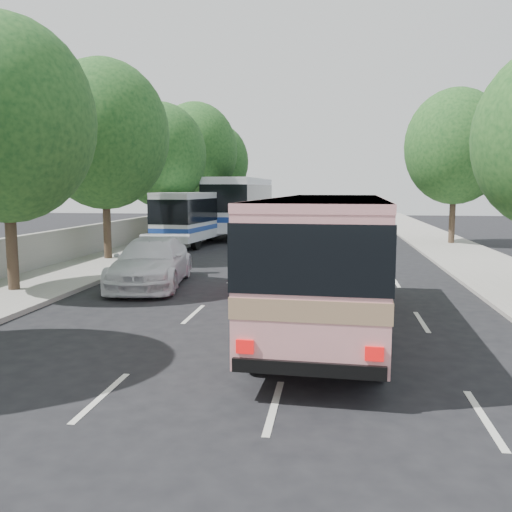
% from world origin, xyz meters
% --- Properties ---
extents(ground, '(120.00, 120.00, 0.00)m').
position_xyz_m(ground, '(0.00, 0.00, 0.00)').
color(ground, black).
rests_on(ground, ground).
extents(sidewalk_left, '(4.00, 90.00, 0.15)m').
position_xyz_m(sidewalk_left, '(-8.50, 20.00, 0.07)').
color(sidewalk_left, '#9E998E').
rests_on(sidewalk_left, ground).
extents(sidewalk_right, '(4.00, 90.00, 0.12)m').
position_xyz_m(sidewalk_right, '(8.50, 20.00, 0.06)').
color(sidewalk_right, '#9E998E').
rests_on(sidewalk_right, ground).
extents(low_wall, '(0.30, 90.00, 1.50)m').
position_xyz_m(low_wall, '(-10.30, 20.00, 0.90)').
color(low_wall, '#9E998E').
rests_on(low_wall, sidewalk_left).
extents(tree_left_b, '(5.70, 5.70, 8.88)m').
position_xyz_m(tree_left_b, '(-8.42, 5.94, 5.82)').
color(tree_left_b, '#38281E').
rests_on(tree_left_b, ground).
extents(tree_left_c, '(6.00, 6.00, 9.35)m').
position_xyz_m(tree_left_c, '(-8.62, 13.94, 6.12)').
color(tree_left_c, '#38281E').
rests_on(tree_left_c, ground).
extents(tree_left_d, '(5.52, 5.52, 8.60)m').
position_xyz_m(tree_left_d, '(-8.52, 21.94, 5.63)').
color(tree_left_d, '#38281E').
rests_on(tree_left_d, ground).
extents(tree_left_e, '(6.30, 6.30, 9.82)m').
position_xyz_m(tree_left_e, '(-8.42, 29.94, 6.43)').
color(tree_left_e, '#38281E').
rests_on(tree_left_e, ground).
extents(tree_left_f, '(5.88, 5.88, 9.16)m').
position_xyz_m(tree_left_f, '(-8.62, 37.94, 6.00)').
color(tree_left_f, '#38281E').
rests_on(tree_left_f, ground).
extents(tree_right_far, '(6.00, 6.00, 9.35)m').
position_xyz_m(tree_right_far, '(9.08, 23.94, 6.12)').
color(tree_right_far, '#38281E').
rests_on(tree_right_far, ground).
extents(pink_bus, '(3.01, 10.22, 3.23)m').
position_xyz_m(pink_bus, '(1.75, 3.05, 2.01)').
color(pink_bus, pink).
rests_on(pink_bus, ground).
extents(pink_taxi, '(1.85, 4.42, 1.49)m').
position_xyz_m(pink_taxi, '(-0.32, 7.35, 0.75)').
color(pink_taxi, '#F1146B').
rests_on(pink_taxi, ground).
extents(white_pickup, '(3.06, 6.02, 1.67)m').
position_xyz_m(white_pickup, '(-4.50, 8.08, 0.84)').
color(white_pickup, silver).
rests_on(white_pickup, ground).
extents(tour_coach_front, '(3.43, 10.86, 3.19)m').
position_xyz_m(tour_coach_front, '(-6.30, 22.87, 1.92)').
color(tour_coach_front, silver).
rests_on(tour_coach_front, ground).
extents(tour_coach_rear, '(3.05, 13.80, 4.12)m').
position_xyz_m(tour_coach_rear, '(-4.86, 29.20, 2.48)').
color(tour_coach_rear, white).
rests_on(tour_coach_rear, ground).
extents(taxi_roof_sign, '(0.55, 0.19, 0.18)m').
position_xyz_m(taxi_roof_sign, '(-0.32, 7.35, 1.58)').
color(taxi_roof_sign, silver).
rests_on(taxi_roof_sign, pink_taxi).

